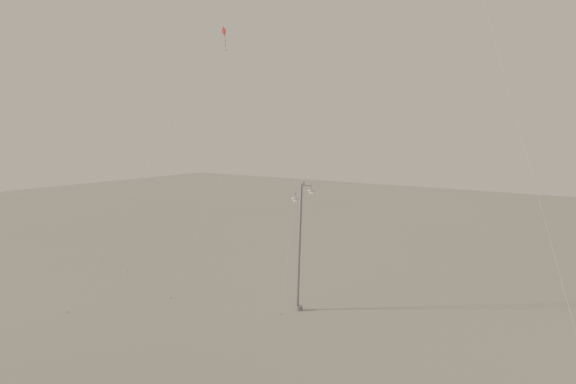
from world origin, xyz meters
The scene contains 3 objects.
ground centered at (0.00, 0.00, 0.00)m, with size 160.00×160.00×0.00m, color gray.
street_lamp centered at (0.39, 6.15, 4.43)m, with size 1.58×0.76×8.30m.
kite_3 centered at (-10.31, 7.65, 14.45)m, with size 1.72×13.89×19.37m.
Camera 1 is at (19.86, -22.62, 11.74)m, focal length 35.00 mm.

